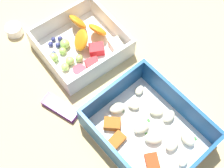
# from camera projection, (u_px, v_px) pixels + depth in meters

# --- Properties ---
(table_surface) EXTENTS (0.80, 0.80, 0.02)m
(table_surface) POSITION_uv_depth(u_px,v_px,m) (114.00, 85.00, 0.60)
(table_surface) COLOR tan
(table_surface) RESTS_ON ground
(pasta_container) EXTENTS (0.21, 0.18, 0.06)m
(pasta_container) POSITION_uv_depth(u_px,v_px,m) (148.00, 132.00, 0.52)
(pasta_container) COLOR white
(pasta_container) RESTS_ON table_surface
(fruit_bowl) EXTENTS (0.16, 0.17, 0.05)m
(fruit_bowl) POSITION_uv_depth(u_px,v_px,m) (82.00, 45.00, 0.61)
(fruit_bowl) COLOR white
(fruit_bowl) RESTS_ON table_surface
(candy_bar) EXTENTS (0.07, 0.05, 0.01)m
(candy_bar) POSITION_uv_depth(u_px,v_px,m) (60.00, 108.00, 0.56)
(candy_bar) COLOR #51197A
(candy_bar) RESTS_ON table_surface
(paper_cup_liner) EXTENTS (0.03, 0.03, 0.02)m
(paper_cup_liner) POSITION_uv_depth(u_px,v_px,m) (14.00, 30.00, 0.63)
(paper_cup_liner) COLOR white
(paper_cup_liner) RESTS_ON table_surface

